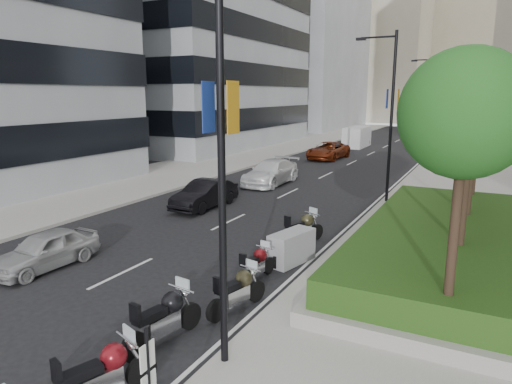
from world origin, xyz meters
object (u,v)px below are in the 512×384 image
Objects in this scene: car_b at (205,194)px; lamp_post_2 at (431,103)px; delivery_van at (356,138)px; motorcycle_4 at (256,264)px; motorcycle_2 at (165,318)px; motorcycle_1 at (102,375)px; car_a at (45,250)px; motorcycle_6 at (302,228)px; car_d at (328,151)px; motorcycle_5 at (292,248)px; lamp_post_0 at (214,135)px; motorcycle_3 at (238,290)px; car_c at (271,172)px; lamp_post_1 at (389,109)px.

lamp_post_2 is at bearing 71.73° from car_b.
motorcycle_4 is at bearing -80.30° from delivery_van.
motorcycle_2 is 4.33m from motorcycle_4.
motorcycle_2 is 1.22× the size of motorcycle_4.
motorcycle_1 is 0.61× the size of car_a.
car_d is (-6.82, 23.65, 0.14)m from motorcycle_6.
motorcycle_5 is 0.36× the size of car_d.
lamp_post_0 is at bearing -87.34° from motorcycle_2.
lamp_post_0 is at bearing -12.62° from car_a.
motorcycle_1 is at bearing -170.21° from motorcycle_4.
motorcycle_3 is at bearing -9.10° from motorcycle_2.
car_a is at bearing -90.01° from car_b.
motorcycle_1 is 0.41× the size of car_d.
car_b reaches higher than motorcycle_6.
motorcycle_6 is at bearing -70.23° from car_d.
motorcycle_1 is 1.13× the size of motorcycle_4.
car_d is (-7.27, 25.81, 0.20)m from motorcycle_5.
motorcycle_4 is 0.38× the size of delivery_van.
car_b is at bearing -91.62° from car_c.
lamp_post_2 is 28.93m from motorcycle_5.
car_c is at bearing 55.08° from motorcycle_6.
motorcycle_4 is at bearing -96.30° from lamp_post_1.
motorcycle_4 is at bearing 20.66° from car_a.
motorcycle_2 is (-1.60, -34.83, -4.41)m from lamp_post_2.
car_c is (-6.57, 21.29, 0.15)m from motorcycle_1.
motorcycle_4 is 1.01× the size of motorcycle_5.
car_b is at bearing -85.98° from car_d.
lamp_post_2 reaches higher than motorcycle_5.
car_b is at bearing 51.73° from motorcycle_3.
motorcycle_6 is at bearing -24.16° from car_b.
car_d is (-6.86, 27.75, 0.23)m from motorcycle_4.
car_d is at bearing 22.56° from motorcycle_4.
motorcycle_5 is at bearing -60.94° from car_c.
delivery_van is at bearing 91.63° from car_b.
lamp_post_1 is at bearing 90.00° from lamp_post_0.
motorcycle_1 is 6.65m from motorcycle_4.
delivery_van reaches higher than car_a.
car_a is at bearing -86.40° from car_d.
lamp_post_0 is 1.62× the size of car_d.
motorcycle_1 is at bearing -74.82° from car_d.
lamp_post_1 is 9.16m from car_c.
motorcycle_1 is at bearing -62.69° from car_b.
lamp_post_0 reaches higher than car_d.
motorcycle_3 is at bearing -93.43° from lamp_post_1.
lamp_post_2 is 25.01m from car_b.
lamp_post_1 is 18.00m from lamp_post_2.
delivery_van reaches higher than motorcycle_6.
delivery_van is (-0.19, 40.66, 0.40)m from car_a.
delivery_van is (-8.48, 7.83, -4.02)m from lamp_post_2.
car_a is (-7.31, -4.26, 0.07)m from motorcycle_5.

